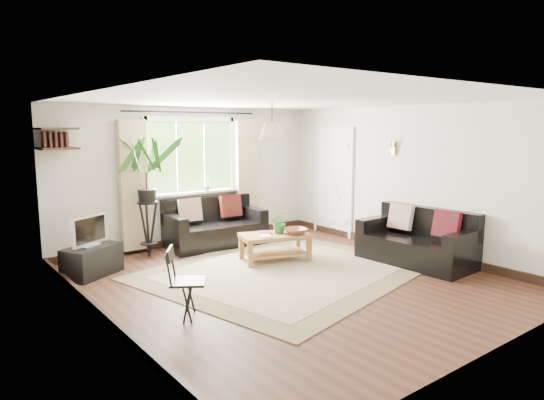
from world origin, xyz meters
TOP-DOWN VIEW (x-y plane):
  - floor at (0.00, 0.00)m, footprint 5.50×5.50m
  - ceiling at (0.00, 0.00)m, footprint 5.50×5.50m
  - wall_back at (0.00, 2.75)m, footprint 5.00×0.02m
  - wall_front at (0.00, -2.75)m, footprint 5.00×0.02m
  - wall_left at (-2.50, 0.00)m, footprint 0.02×5.50m
  - wall_right at (2.50, 0.00)m, footprint 0.02×5.50m
  - rug at (0.22, 0.37)m, footprint 4.28×3.89m
  - window at (0.00, 2.71)m, footprint 2.50×0.16m
  - door at (2.47, 1.70)m, footprint 0.06×0.96m
  - corner_shelf at (-2.25, 2.50)m, footprint 0.50×0.50m
  - pendant_lamp at (0.00, 0.40)m, footprint 0.36×0.36m
  - wall_sconce at (2.43, 0.30)m, footprint 0.12×0.12m
  - sofa_back at (0.19, 2.27)m, footprint 1.73×0.96m
  - sofa_right at (2.02, -0.53)m, footprint 1.72×0.92m
  - coffee_table at (0.42, 0.87)m, footprint 1.17×0.87m
  - table_plant at (0.53, 0.89)m, footprint 0.35×0.31m
  - bowl at (0.68, 0.69)m, footprint 0.43×0.43m
  - book_a at (0.14, 0.87)m, footprint 0.24×0.27m
  - book_b at (0.26, 1.05)m, footprint 0.24×0.27m
  - tv_stand at (-2.05, 1.84)m, footprint 0.90×0.76m
  - tv at (-2.07, 1.84)m, footprint 0.62×0.46m
  - palm_stand at (-1.01, 2.32)m, footprint 0.81×0.81m
  - folding_chair at (-1.69, -0.32)m, footprint 0.56×0.56m
  - sill_plant at (0.25, 2.63)m, footprint 0.14×0.10m

SIDE VIEW (x-z plane):
  - floor at x=0.00m, z-range 0.00..0.00m
  - rug at x=0.22m, z-range 0.00..0.02m
  - tv_stand at x=-2.05m, z-range 0.00..0.42m
  - coffee_table at x=0.42m, z-range 0.00..0.43m
  - folding_chair at x=-1.69m, z-range 0.00..0.77m
  - sofa_back at x=0.19m, z-range 0.00..0.79m
  - sofa_right at x=2.02m, z-range 0.00..0.79m
  - book_a at x=0.14m, z-range 0.43..0.44m
  - book_b at x=0.26m, z-range 0.43..0.45m
  - bowl at x=0.68m, z-range 0.43..0.51m
  - table_plant at x=0.53m, z-range 0.43..0.77m
  - tv at x=-2.07m, z-range 0.42..0.88m
  - palm_stand at x=-1.01m, z-range 0.00..1.91m
  - door at x=2.47m, z-range -0.03..2.03m
  - sill_plant at x=0.25m, z-range 0.93..1.20m
  - wall_back at x=0.00m, z-range 0.00..2.40m
  - wall_front at x=0.00m, z-range 0.00..2.40m
  - wall_left at x=-2.50m, z-range 0.00..2.40m
  - wall_right at x=2.50m, z-range 0.00..2.40m
  - window at x=0.00m, z-range 0.47..2.63m
  - wall_sconce at x=2.43m, z-range 1.60..1.88m
  - corner_shelf at x=-2.25m, z-range 1.72..2.06m
  - pendant_lamp at x=0.00m, z-range 1.78..2.32m
  - ceiling at x=0.00m, z-range 2.40..2.40m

